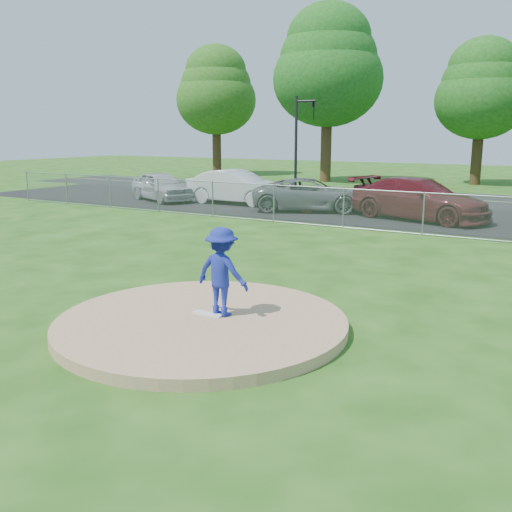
{
  "coord_description": "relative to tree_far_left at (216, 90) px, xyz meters",
  "views": [
    {
      "loc": [
        5.95,
        -8.19,
        3.56
      ],
      "look_at": [
        0.0,
        2.0,
        1.0
      ],
      "focal_mm": 40.0,
      "sensor_mm": 36.0,
      "label": 1
    }
  ],
  "objects": [
    {
      "name": "parking_lot",
      "position": [
        22.0,
        -16.5,
        -7.05
      ],
      "size": [
        50.0,
        8.0,
        0.01
      ],
      "primitive_type": "cube",
      "color": "black",
      "rests_on": "ground"
    },
    {
      "name": "tree_far_left",
      "position": [
        0.0,
        0.0,
        0.0
      ],
      "size": [
        6.72,
        6.72,
        10.74
      ],
      "color": "#3B2415",
      "rests_on": "ground"
    },
    {
      "name": "traffic_cone",
      "position": [
        16.91,
        -17.69,
        -6.7
      ],
      "size": [
        0.36,
        0.36,
        0.71
      ],
      "primitive_type": "cone",
      "color": "#E1590B",
      "rests_on": "parking_lot"
    },
    {
      "name": "tree_center",
      "position": [
        21.0,
        1.0,
        -0.59
      ],
      "size": [
        6.16,
        6.16,
        9.84
      ],
      "color": "#342413",
      "rests_on": "ground"
    },
    {
      "name": "parked_car_darkred",
      "position": [
        21.92,
        -17.43,
        -6.19
      ],
      "size": [
        6.33,
        3.83,
        1.72
      ],
      "primitive_type": "imported",
      "rotation": [
        0.0,
        0.0,
        1.31
      ],
      "color": "#5A161C",
      "rests_on": "parking_lot"
    },
    {
      "name": "tree_left",
      "position": [
        11.0,
        -2.0,
        1.18
      ],
      "size": [
        7.84,
        7.84,
        12.53
      ],
      "color": "#3B2915",
      "rests_on": "ground"
    },
    {
      "name": "pitcher",
      "position": [
        22.23,
        -32.65,
        -6.03
      ],
      "size": [
        1.1,
        0.65,
        1.67
      ],
      "primitive_type": "imported",
      "rotation": [
        0.0,
        0.0,
        3.11
      ],
      "color": "navy",
      "rests_on": "pitchers_mound"
    },
    {
      "name": "street",
      "position": [
        22.0,
        -9.0,
        -7.06
      ],
      "size": [
        60.0,
        7.0,
        0.01
      ],
      "primitive_type": "cube",
      "color": "black",
      "rests_on": "ground"
    },
    {
      "name": "parked_car_gray",
      "position": [
        16.88,
        -17.23,
        -6.31
      ],
      "size": [
        5.9,
        4.36,
        1.49
      ],
      "primitive_type": "imported",
      "rotation": [
        0.0,
        0.0,
        1.97
      ],
      "color": "slate",
      "rests_on": "parking_lot"
    },
    {
      "name": "chain_link_fence",
      "position": [
        22.0,
        -21.0,
        -6.31
      ],
      "size": [
        40.0,
        0.06,
        1.5
      ],
      "primitive_type": "cube",
      "color": "gray",
      "rests_on": "ground"
    },
    {
      "name": "ground",
      "position": [
        22.0,
        -23.0,
        -7.06
      ],
      "size": [
        120.0,
        120.0,
        0.0
      ],
      "primitive_type": "plane",
      "color": "#1C4910",
      "rests_on": "ground"
    },
    {
      "name": "traffic_signal_left",
      "position": [
        13.24,
        -11.0,
        -3.7
      ],
      "size": [
        1.28,
        0.2,
        5.6
      ],
      "color": "black",
      "rests_on": "ground"
    },
    {
      "name": "pitchers_mound",
      "position": [
        22.0,
        -33.0,
        -6.96
      ],
      "size": [
        5.4,
        5.4,
        0.2
      ],
      "primitive_type": "cylinder",
      "color": "tan",
      "rests_on": "ground"
    },
    {
      "name": "parked_car_silver",
      "position": [
        8.36,
        -17.58,
        -6.29
      ],
      "size": [
        4.83,
        3.47,
        1.53
      ],
      "primitive_type": "imported",
      "rotation": [
        0.0,
        0.0,
        1.15
      ],
      "color": "silver",
      "rests_on": "parking_lot"
    },
    {
      "name": "parked_car_white",
      "position": [
        12.51,
        -16.73,
        -6.2
      ],
      "size": [
        5.17,
        1.81,
        1.7
      ],
      "primitive_type": "imported",
      "rotation": [
        0.0,
        0.0,
        1.57
      ],
      "color": "silver",
      "rests_on": "parking_lot"
    },
    {
      "name": "pitching_rubber",
      "position": [
        22.0,
        -32.8,
        -6.84
      ],
      "size": [
        0.6,
        0.15,
        0.04
      ],
      "primitive_type": "cube",
      "color": "white",
      "rests_on": "pitchers_mound"
    }
  ]
}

